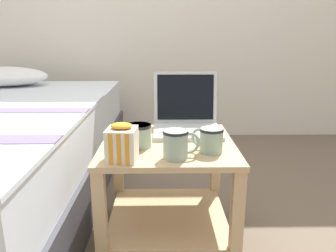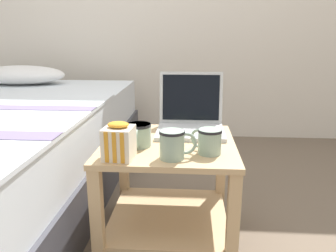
{
  "view_description": "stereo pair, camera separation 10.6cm",
  "coord_description": "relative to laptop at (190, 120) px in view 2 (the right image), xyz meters",
  "views": [
    {
      "loc": [
        -0.02,
        -1.29,
        0.89
      ],
      "look_at": [
        0.0,
        -0.04,
        0.54
      ],
      "focal_mm": 35.0,
      "sensor_mm": 36.0,
      "label": 1
    },
    {
      "loc": [
        0.09,
        -1.29,
        0.89
      ],
      "look_at": [
        0.0,
        -0.04,
        0.54
      ],
      "focal_mm": 35.0,
      "sensor_mm": 36.0,
      "label": 2
    }
  ],
  "objects": [
    {
      "name": "cell_phone",
      "position": [
        -0.26,
        -0.01,
        -0.05
      ],
      "size": [
        0.09,
        0.16,
        0.01
      ],
      "color": "black",
      "rests_on": "bedside_table"
    },
    {
      "name": "ground_plane",
      "position": [
        -0.09,
        -0.17,
        -0.51
      ],
      "size": [
        8.0,
        8.0,
        0.0
      ],
      "primitive_type": "plane",
      "color": "brown"
    },
    {
      "name": "mug_front_right",
      "position": [
        -0.06,
        -0.36,
        0.01
      ],
      "size": [
        0.14,
        0.09,
        0.1
      ],
      "color": "#8CA593",
      "rests_on": "bedside_table"
    },
    {
      "name": "snack_bag",
      "position": [
        -0.25,
        -0.37,
        0.01
      ],
      "size": [
        0.11,
        0.12,
        0.14
      ],
      "color": "silver",
      "rests_on": "bedside_table"
    },
    {
      "name": "bedside_table",
      "position": [
        -0.09,
        -0.17,
        -0.22
      ],
      "size": [
        0.54,
        0.55,
        0.46
      ],
      "color": "tan",
      "rests_on": "ground_plane"
    },
    {
      "name": "laptop",
      "position": [
        0.0,
        0.0,
        0.0
      ],
      "size": [
        0.3,
        0.29,
        0.26
      ],
      "color": "#B7BABC",
      "rests_on": "bedside_table"
    },
    {
      "name": "mug_front_left",
      "position": [
        -0.2,
        -0.23,
        -0.0
      ],
      "size": [
        0.1,
        0.14,
        0.09
      ],
      "color": "#8CA593",
      "rests_on": "bedside_table"
    },
    {
      "name": "mug_mid_center",
      "position": [
        0.07,
        -0.29,
        0.0
      ],
      "size": [
        0.12,
        0.1,
        0.09
      ],
      "color": "#8CA593",
      "rests_on": "bedside_table"
    }
  ]
}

